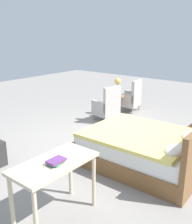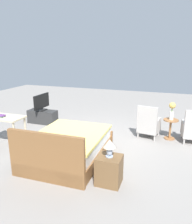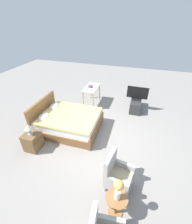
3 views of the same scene
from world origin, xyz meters
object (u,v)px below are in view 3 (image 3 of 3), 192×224
(tv_flatscreen, at_px, (137,93))
(book_stack, at_px, (90,86))
(nightstand, at_px, (33,141))
(side_table, at_px, (116,204))
(vanity_desk, at_px, (92,90))
(bed, at_px, (68,121))
(flower_vase, at_px, (118,189))
(table_lamp, at_px, (29,128))
(tv_stand, at_px, (136,105))
(armchair_by_window_right, at_px, (117,175))

(tv_flatscreen, distance_m, book_stack, 1.91)
(nightstand, bearing_deg, tv_flatscreen, -40.43)
(side_table, distance_m, vanity_desk, 4.37)
(tv_flatscreen, bearing_deg, bed, 133.64)
(flower_vase, xyz_separation_m, tv_flatscreen, (4.05, -0.04, -0.13))
(side_table, bearing_deg, tv_flatscreen, -0.55)
(nightstand, distance_m, vanity_desk, 3.09)
(side_table, distance_m, flower_vase, 0.50)
(bed, relative_size, table_lamp, 6.02)
(table_lamp, bearing_deg, vanity_desk, -14.31)
(flower_vase, relative_size, tv_stand, 0.50)
(table_lamp, height_order, tv_stand, table_lamp)
(side_table, relative_size, nightstand, 1.05)
(armchair_by_window_right, xyz_separation_m, flower_vase, (-0.58, -0.09, 0.47))
(flower_vase, xyz_separation_m, table_lamp, (0.99, 2.57, -0.10))
(tv_stand, bearing_deg, flower_vase, 179.45)
(nightstand, bearing_deg, bed, -26.69)
(tv_stand, xyz_separation_m, vanity_desk, (-0.08, 1.85, 0.43))
(tv_flatscreen, bearing_deg, tv_stand, 178.41)
(armchair_by_window_right, height_order, side_table, armchair_by_window_right)
(bed, height_order, tv_flatscreen, tv_flatscreen)
(side_table, relative_size, tv_flatscreen, 0.69)
(armchair_by_window_right, bearing_deg, side_table, -171.31)
(tv_flatscreen, bearing_deg, armchair_by_window_right, 177.91)
(flower_vase, bearing_deg, vanity_desk, 24.52)
(nightstand, height_order, vanity_desk, vanity_desk)
(bed, height_order, tv_stand, bed)
(side_table, distance_m, nightstand, 2.75)
(nightstand, bearing_deg, table_lamp, 90.00)
(armchair_by_window_right, relative_size, table_lamp, 2.79)
(table_lamp, xyz_separation_m, vanity_desk, (2.97, -0.76, -0.10))
(bed, distance_m, table_lamp, 1.31)
(nightstand, distance_m, tv_flatscreen, 4.04)
(vanity_desk, bearing_deg, bed, 173.78)
(vanity_desk, bearing_deg, armchair_by_window_right, -153.09)
(bed, xyz_separation_m, flower_vase, (-2.09, -2.01, 0.55))
(table_lamp, distance_m, vanity_desk, 3.07)
(tv_stand, height_order, book_stack, book_stack)
(armchair_by_window_right, height_order, book_stack, armchair_by_window_right)
(armchair_by_window_right, height_order, tv_flatscreen, tv_flatscreen)
(table_lamp, bearing_deg, tv_flatscreen, -40.44)
(flower_vase, bearing_deg, tv_flatscreen, -0.55)
(nightstand, relative_size, table_lamp, 1.60)
(flower_vase, distance_m, nightstand, 2.81)
(bed, bearing_deg, nightstand, 153.31)
(armchair_by_window_right, relative_size, tv_flatscreen, 1.15)
(flower_vase, relative_size, tv_flatscreen, 0.60)
(flower_vase, bearing_deg, nightstand, 68.84)
(side_table, height_order, tv_stand, side_table)
(table_lamp, distance_m, book_stack, 3.07)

